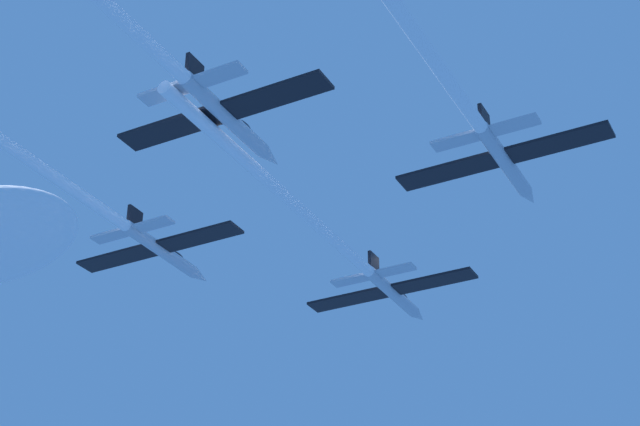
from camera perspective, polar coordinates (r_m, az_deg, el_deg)
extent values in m
cylinder|color=#B2BAC6|center=(85.90, 4.04, -4.42)|extent=(0.99, 9.01, 0.99)
cone|color=#B2BAC6|center=(90.53, 5.48, -5.70)|extent=(0.97, 1.98, 0.97)
ellipsoid|color=black|center=(87.73, 4.57, -4.65)|extent=(0.69, 1.80, 0.50)
cube|color=black|center=(87.03, 1.56, -4.83)|extent=(6.85, 1.98, 0.22)
cube|color=black|center=(84.18, 6.35, -3.77)|extent=(6.85, 1.98, 0.22)
cube|color=black|center=(83.45, 2.99, -2.75)|extent=(0.26, 1.62, 1.44)
cube|color=#B2BAC6|center=(83.56, 1.69, -3.74)|extent=(3.08, 1.19, 0.22)
cube|color=#B2BAC6|center=(82.03, 4.24, -3.16)|extent=(3.08, 1.19, 0.22)
cylinder|color=white|center=(71.22, -2.12, 1.10)|extent=(0.89, 28.00, 0.89)
cylinder|color=#B2BAC6|center=(82.07, -8.78, -2.04)|extent=(0.99, 9.01, 0.99)
cone|color=#B2BAC6|center=(86.03, -6.65, -3.53)|extent=(0.97, 1.98, 0.97)
ellipsoid|color=black|center=(83.67, -7.97, -2.34)|extent=(0.69, 1.80, 0.50)
cube|color=black|center=(83.97, -11.13, -2.48)|extent=(6.85, 1.98, 0.22)
cube|color=black|center=(79.66, -6.68, -1.32)|extent=(6.85, 1.98, 0.22)
cube|color=black|center=(80.14, -10.22, -0.22)|extent=(0.26, 1.62, 1.44)
cube|color=#B2BAC6|center=(80.61, -11.52, -1.25)|extent=(3.08, 1.19, 0.22)
cube|color=#B2BAC6|center=(78.31, -9.18, -0.61)|extent=(3.08, 1.19, 0.22)
cylinder|color=white|center=(70.90, -16.97, 3.68)|extent=(0.89, 25.70, 0.89)
cylinder|color=#B2BAC6|center=(70.11, 10.16, 2.87)|extent=(0.99, 9.01, 0.99)
cone|color=#B2BAC6|center=(74.68, 11.53, 0.87)|extent=(0.97, 1.98, 0.97)
ellipsoid|color=black|center=(71.96, 10.65, 2.41)|extent=(0.69, 1.80, 0.50)
cube|color=black|center=(70.77, 7.05, 2.27)|extent=(6.85, 1.98, 0.22)
cube|color=black|center=(68.92, 13.12, 3.83)|extent=(6.85, 1.98, 0.22)
cube|color=black|center=(67.86, 9.08, 5.18)|extent=(0.26, 1.62, 1.44)
cube|color=#B2BAC6|center=(67.58, 7.49, 3.97)|extent=(3.08, 1.19, 0.22)
cube|color=#B2BAC6|center=(66.58, 10.76, 4.83)|extent=(3.08, 1.19, 0.22)
cylinder|color=white|center=(56.30, 4.06, 11.56)|extent=(0.89, 27.05, 0.89)
cylinder|color=#B2BAC6|center=(64.60, -5.23, 5.36)|extent=(0.99, 9.01, 0.99)
cone|color=#B2BAC6|center=(68.47, -2.76, 3.07)|extent=(0.97, 1.98, 0.97)
ellipsoid|color=black|center=(66.20, -4.29, 4.81)|extent=(0.69, 1.80, 0.50)
cube|color=black|center=(66.21, -8.31, 4.62)|extent=(6.85, 1.98, 0.22)
cube|color=black|center=(62.56, -2.41, 6.54)|extent=(6.85, 1.98, 0.22)
cube|color=black|center=(62.92, -6.96, 7.90)|extent=(0.26, 1.62, 1.44)
cube|color=#B2BAC6|center=(63.09, -8.66, 6.56)|extent=(3.08, 1.19, 0.22)
cube|color=#B2BAC6|center=(61.12, -5.53, 7.65)|extent=(3.08, 1.19, 0.22)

